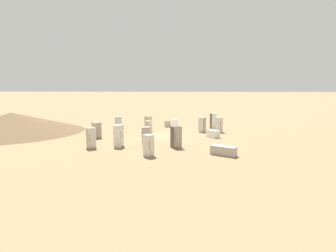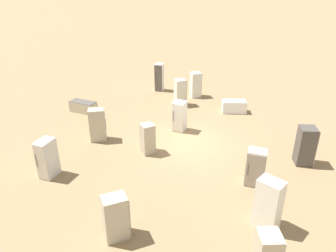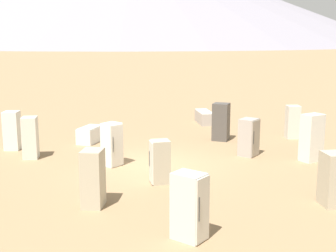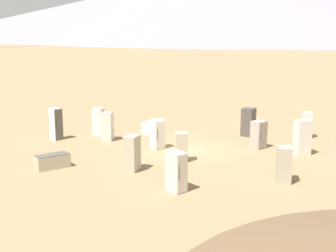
# 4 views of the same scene
# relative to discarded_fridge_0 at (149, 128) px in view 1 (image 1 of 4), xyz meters

# --- Properties ---
(ground_plane) EXTENTS (1000.00, 1000.00, 0.00)m
(ground_plane) POSITION_rel_discarded_fridge_0_xyz_m (-0.99, -1.91, -0.73)
(ground_plane) COLOR #937551
(dirt_mound) EXTENTS (15.62, 15.62, 2.20)m
(dirt_mound) POSITION_rel_discarded_fridge_0_xyz_m (-0.95, 15.45, 0.37)
(dirt_mound) COLOR brown
(dirt_mound) RESTS_ON ground_plane
(discarded_fridge_0) EXTENTS (0.79, 0.75, 1.45)m
(discarded_fridge_0) POSITION_rel_discarded_fridge_0_xyz_m (0.00, 0.00, 0.00)
(discarded_fridge_0) COLOR #B2A88E
(discarded_fridge_0) RESTS_ON ground_plane
(discarded_fridge_1) EXTENTS (0.89, 0.85, 1.52)m
(discarded_fridge_1) POSITION_rel_discarded_fridge_0_xyz_m (-4.97, -0.90, 0.03)
(discarded_fridge_1) COLOR #A89E93
(discarded_fridge_1) RESTS_ON ground_plane
(discarded_fridge_2) EXTENTS (0.73, 0.73, 1.62)m
(discarded_fridge_2) POSITION_rel_discarded_fridge_0_xyz_m (0.28, -2.78, 0.09)
(discarded_fridge_2) COLOR white
(discarded_fridge_2) RESTS_ON ground_plane
(discarded_fridge_3) EXTENTS (1.56, 1.42, 0.72)m
(discarded_fridge_3) POSITION_rel_discarded_fridge_0_xyz_m (-0.76, -6.79, -0.37)
(discarded_fridge_3) COLOR white
(discarded_fridge_3) RESTS_ON ground_plane
(discarded_fridge_4) EXTENTS (1.73, 1.09, 0.67)m
(discarded_fridge_4) POSITION_rel_discarded_fridge_0_xyz_m (6.20, -1.05, -0.39)
(discarded_fridge_4) COLOR #B2A88E
(discarded_fridge_4) RESTS_ON ground_plane
(discarded_fridge_5) EXTENTS (1.43, 1.95, 0.69)m
(discarded_fridge_5) POSITION_rel_discarded_fridge_0_xyz_m (-8.01, -7.41, -0.38)
(discarded_fridge_5) COLOR #A89E93
(discarded_fridge_5) RESTS_ON ground_plane
(discarded_fridge_6) EXTENTS (0.82, 0.82, 1.56)m
(discarded_fridge_6) POSITION_rel_discarded_fridge_0_xyz_m (-9.03, -2.08, 0.05)
(discarded_fridge_6) COLOR beige
(discarded_fridge_6) RESTS_ON ground_plane
(discarded_fridge_7) EXTENTS (0.94, 0.96, 1.66)m
(discarded_fridge_7) POSITION_rel_discarded_fridge_0_xyz_m (2.75, 0.65, 0.11)
(discarded_fridge_7) COLOR #B2A88E
(discarded_fridge_7) RESTS_ON ground_plane
(discarded_fridge_8) EXTENTS (1.00, 0.99, 1.74)m
(discarded_fridge_8) POSITION_rel_discarded_fridge_0_xyz_m (-5.95, -3.69, 0.14)
(discarded_fridge_8) COLOR #4C4742
(discarded_fridge_8) RESTS_ON ground_plane
(discarded_fridge_9) EXTENTS (0.82, 0.86, 1.67)m
(discarded_fridge_9) POSITION_rel_discarded_fridge_0_xyz_m (2.40, -5.61, 0.11)
(discarded_fridge_9) COLOR beige
(discarded_fridge_9) RESTS_ON ground_plane
(discarded_fridge_10) EXTENTS (0.88, 0.89, 1.65)m
(discarded_fridge_10) POSITION_rel_discarded_fridge_0_xyz_m (2.55, -7.47, 0.10)
(discarded_fridge_10) COLOR silver
(discarded_fridge_10) RESTS_ON ground_plane
(discarded_fridge_11) EXTENTS (0.76, 0.91, 1.65)m
(discarded_fridge_11) POSITION_rel_discarded_fridge_0_xyz_m (1.86, 4.00, 0.10)
(discarded_fridge_11) COLOR silver
(discarded_fridge_11) RESTS_ON ground_plane
(discarded_fridge_12) EXTENTS (0.76, 0.80, 1.90)m
(discarded_fridge_12) POSITION_rel_discarded_fridge_0_xyz_m (5.22, -6.88, 0.22)
(discarded_fridge_12) COLOR white
(discarded_fridge_12) RESTS_ON ground_plane
(discarded_fridge_13) EXTENTS (0.83, 0.65, 1.85)m
(discarded_fridge_13) POSITION_rel_discarded_fridge_0_xyz_m (-6.37, 1.09, 0.20)
(discarded_fridge_13) COLOR silver
(discarded_fridge_13) RESTS_ON ground_plane
(discarded_fridge_14) EXTENTS (0.89, 0.89, 1.68)m
(discarded_fridge_14) POSITION_rel_discarded_fridge_0_xyz_m (-7.24, 3.12, 0.11)
(discarded_fridge_14) COLOR #B2A88E
(discarded_fridge_14) RESTS_ON ground_plane
(discarded_fridge_15) EXTENTS (0.88, 0.96, 1.57)m
(discarded_fridge_15) POSITION_rel_discarded_fridge_0_xyz_m (-2.88, 4.56, 0.06)
(discarded_fridge_15) COLOR #B2A88E
(discarded_fridge_15) RESTS_ON ground_plane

